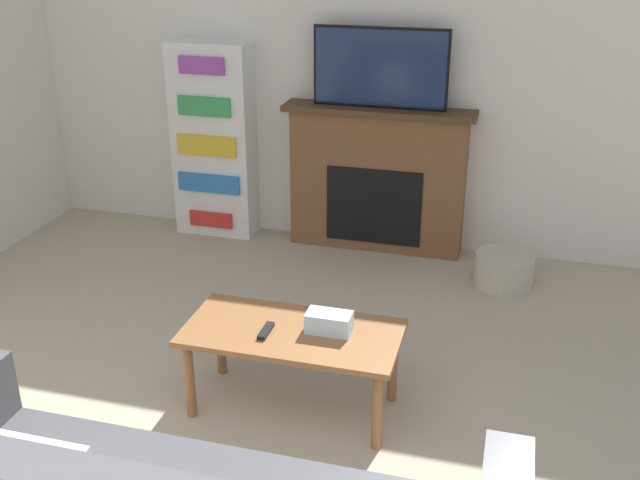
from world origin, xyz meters
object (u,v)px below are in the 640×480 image
Objects in this scene: tv at (380,68)px; coffee_table at (292,341)px; storage_basket at (504,270)px; bookshelf at (214,141)px; fireplace at (377,179)px.

tv reaches higher than coffee_table.
tv is at bearing 89.95° from coffee_table.
tv is 1.61m from storage_basket.
coffee_table is 2.45m from bookshelf.
bookshelf is at bearing 170.39° from storage_basket.
coffee_table is (-0.00, -2.08, -0.96)m from tv.
tv is (0.00, -0.02, 0.81)m from fireplace.
bookshelf is at bearing -178.99° from fireplace.
fireplace reaches higher than storage_basket.
tv is 0.64× the size of bookshelf.
tv is at bearing -90.00° from fireplace.
tv reaches higher than storage_basket.
fireplace is 0.81m from tv.
bookshelf is at bearing -179.89° from tv.
coffee_table is at bearing -119.70° from storage_basket.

